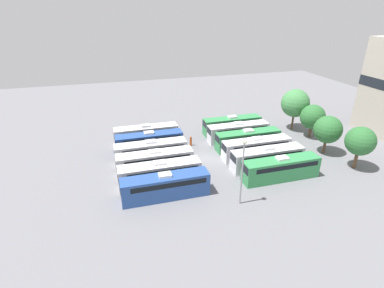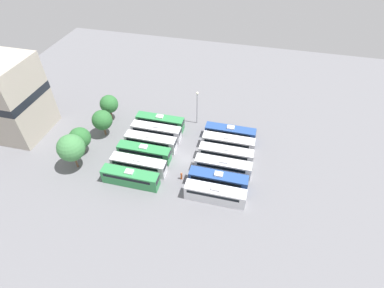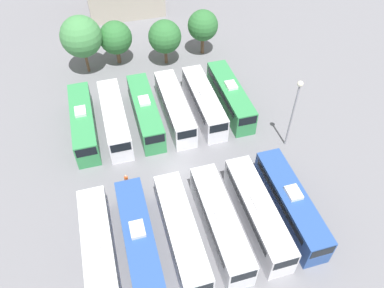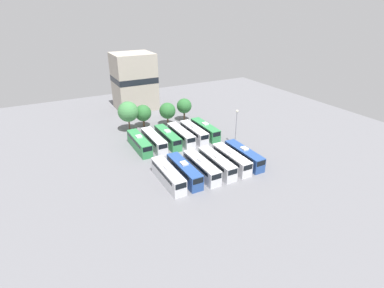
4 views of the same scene
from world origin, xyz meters
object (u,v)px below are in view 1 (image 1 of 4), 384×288
at_px(bus_10, 267,157).
at_px(tree_0, 295,103).
at_px(tree_2, 328,130).
at_px(worker_person, 191,141).
at_px(bus_5, 166,186).
at_px(tree_3, 360,141).
at_px(bus_11, 281,168).
at_px(bus_9, 256,148).
at_px(bus_8, 248,139).
at_px(bus_6, 232,125).
at_px(bus_0, 146,134).
at_px(light_pole, 243,162).
at_px(bus_2, 151,151).
at_px(bus_4, 160,173).
at_px(bus_1, 150,141).
at_px(bus_3, 155,161).
at_px(bus_7, 238,131).
at_px(tree_1, 313,117).

height_order(bus_10, tree_0, tree_0).
bearing_deg(tree_2, worker_person, -113.29).
bearing_deg(bus_5, tree_3, 89.32).
relative_size(bus_5, bus_11, 1.00).
relative_size(bus_9, bus_11, 1.00).
bearing_deg(bus_8, bus_6, 179.04).
bearing_deg(bus_0, light_pole, 21.35).
height_order(bus_2, light_pole, light_pole).
distance_m(tree_2, tree_3, 5.78).
distance_m(bus_4, bus_9, 16.71).
height_order(bus_8, tree_0, tree_0).
height_order(bus_5, light_pole, light_pole).
xyz_separation_m(bus_11, light_pole, (3.84, -7.92, 4.10)).
bearing_deg(bus_1, bus_0, -179.17).
distance_m(bus_0, bus_6, 16.42).
distance_m(bus_3, bus_9, 16.36).
relative_size(bus_7, tree_3, 1.71).
relative_size(bus_1, tree_3, 1.71).
bearing_deg(light_pole, bus_6, 159.44).
height_order(bus_3, bus_8, same).
xyz_separation_m(bus_10, tree_3, (3.75, 12.71, 2.68)).
height_order(bus_2, bus_7, same).
distance_m(bus_0, bus_10, 21.42).
height_order(bus_5, bus_11, same).
xyz_separation_m(bus_0, worker_person, (3.36, 7.23, -0.84)).
bearing_deg(worker_person, bus_9, 50.93).
height_order(bus_2, tree_1, tree_1).
height_order(bus_8, tree_3, tree_3).
distance_m(bus_2, bus_5, 10.50).
xyz_separation_m(bus_0, bus_9, (10.56, 16.10, 0.00)).
height_order(light_pole, tree_3, light_pole).
bearing_deg(bus_10, bus_9, 179.89).
height_order(bus_11, tree_1, tree_1).
bearing_deg(bus_5, bus_6, 136.76).
height_order(bus_1, worker_person, bus_1).
height_order(bus_1, bus_11, same).
distance_m(bus_4, tree_0, 31.85).
relative_size(bus_5, bus_8, 1.00).
distance_m(bus_2, bus_10, 17.83).
bearing_deg(worker_person, bus_7, 89.26).
xyz_separation_m(bus_5, tree_1, (-11.77, 29.80, 2.21)).
xyz_separation_m(bus_3, tree_3, (7.26, 29.06, 2.68)).
xyz_separation_m(bus_7, tree_2, (8.73, 11.67, 2.42)).
xyz_separation_m(bus_3, bus_5, (6.92, 0.15, 0.00)).
height_order(bus_9, light_pole, light_pole).
xyz_separation_m(bus_2, bus_6, (-7.07, 16.69, 0.00)).
height_order(bus_1, bus_10, same).
bearing_deg(worker_person, bus_10, 39.40).
distance_m(bus_5, tree_1, 32.12).
bearing_deg(worker_person, bus_3, -45.83).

